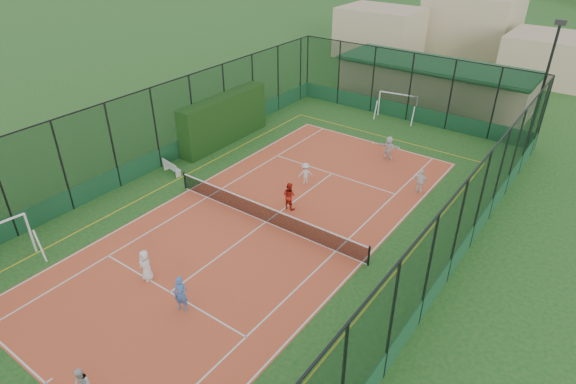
# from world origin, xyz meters

# --- Properties ---
(ground) EXTENTS (300.00, 300.00, 0.00)m
(ground) POSITION_xyz_m (0.00, 0.00, 0.00)
(ground) COLOR #1A4D1E
(ground) RESTS_ON ground
(court_slab) EXTENTS (11.17, 23.97, 0.01)m
(court_slab) POSITION_xyz_m (0.00, 0.00, 0.01)
(court_slab) COLOR #C94C2C
(court_slab) RESTS_ON ground
(tennis_net) EXTENTS (11.67, 0.12, 1.06)m
(tennis_net) POSITION_xyz_m (0.00, 0.00, 0.53)
(tennis_net) COLOR black
(tennis_net) RESTS_ON ground
(perimeter_fence) EXTENTS (18.12, 34.12, 5.00)m
(perimeter_fence) POSITION_xyz_m (0.00, 0.00, 2.50)
(perimeter_fence) COLOR black
(perimeter_fence) RESTS_ON ground
(floodlight_ne) EXTENTS (0.60, 0.26, 8.25)m
(floodlight_ne) POSITION_xyz_m (8.60, 16.60, 4.12)
(floodlight_ne) COLOR black
(floodlight_ne) RESTS_ON ground
(clubhouse) EXTENTS (15.20, 7.20, 3.15)m
(clubhouse) POSITION_xyz_m (0.00, 22.00, 1.57)
(clubhouse) COLOR tan
(clubhouse) RESTS_ON ground
(hedge_left) EXTENTS (1.10, 7.34, 3.21)m
(hedge_left) POSITION_xyz_m (-8.30, 6.09, 1.61)
(hedge_left) COLOR black
(hedge_left) RESTS_ON ground
(white_bench) EXTENTS (1.55, 0.65, 0.84)m
(white_bench) POSITION_xyz_m (-7.80, 0.83, 0.42)
(white_bench) COLOR white
(white_bench) RESTS_ON ground
(futsal_goal_far) EXTENTS (3.02, 1.30, 1.88)m
(futsal_goal_far) POSITION_xyz_m (-0.77, 16.88, 0.94)
(futsal_goal_far) COLOR white
(futsal_goal_far) RESTS_ON ground
(child_near_left) EXTENTS (0.75, 0.52, 1.46)m
(child_near_left) POSITION_xyz_m (-1.41, -6.37, 0.74)
(child_near_left) COLOR white
(child_near_left) RESTS_ON court_slab
(child_near_mid) EXTENTS (0.67, 0.57, 1.56)m
(child_near_mid) POSITION_xyz_m (1.15, -6.75, 0.79)
(child_near_mid) COLOR #4573C4
(child_near_mid) RESTS_ON court_slab
(child_far_left) EXTENTS (0.94, 0.93, 1.30)m
(child_far_left) POSITION_xyz_m (-0.62, 4.46, 0.66)
(child_far_left) COLOR silver
(child_far_left) RESTS_ON court_slab
(child_far_right) EXTENTS (0.85, 0.39, 1.41)m
(child_far_right) POSITION_xyz_m (5.08, 7.35, 0.72)
(child_far_right) COLOR white
(child_far_right) RESTS_ON court_slab
(child_far_back) EXTENTS (1.45, 0.65, 1.51)m
(child_far_back) POSITION_xyz_m (1.79, 10.21, 0.76)
(child_far_back) COLOR white
(child_far_back) RESTS_ON court_slab
(coach) EXTENTS (0.76, 0.61, 1.50)m
(coach) POSITION_xyz_m (0.16, 1.78, 0.76)
(coach) COLOR red
(coach) RESTS_ON court_slab
(tennis_balls) EXTENTS (2.82, 0.99, 0.07)m
(tennis_balls) POSITION_xyz_m (-1.89, 1.22, 0.04)
(tennis_balls) COLOR #CCE033
(tennis_balls) RESTS_ON court_slab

